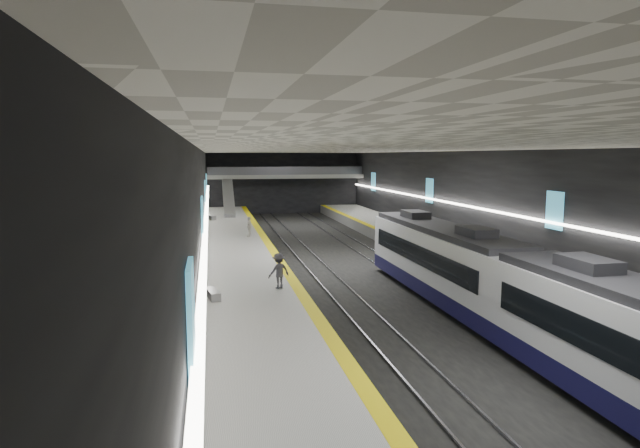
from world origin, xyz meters
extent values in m
plane|color=black|center=(0.00, 0.00, 0.00)|extent=(70.00, 70.00, 0.00)
cube|color=beige|center=(0.00, 0.00, 8.00)|extent=(20.00, 70.00, 0.04)
cube|color=black|center=(-10.00, 0.00, 4.00)|extent=(0.04, 70.00, 8.00)
cube|color=black|center=(10.00, 0.00, 4.00)|extent=(0.04, 70.00, 8.00)
cube|color=black|center=(0.00, 35.00, 4.00)|extent=(20.00, 0.04, 8.00)
cube|color=slate|center=(-7.50, 0.00, 0.50)|extent=(5.00, 70.00, 1.00)
cube|color=#9F9F9A|center=(-7.50, 0.00, 1.01)|extent=(5.00, 70.00, 0.02)
cube|color=yellow|center=(-5.30, 0.00, 1.02)|extent=(0.60, 70.00, 0.02)
cube|color=slate|center=(7.50, 0.00, 0.50)|extent=(5.00, 70.00, 1.00)
cube|color=#9F9F9A|center=(7.50, 0.00, 1.01)|extent=(5.00, 70.00, 0.02)
cube|color=yellow|center=(5.30, 0.00, 1.02)|extent=(0.60, 70.00, 0.02)
cube|color=gray|center=(-3.22, 0.00, 0.06)|extent=(0.08, 70.00, 0.12)
cube|color=gray|center=(-1.78, 0.00, 0.06)|extent=(0.08, 70.00, 0.12)
cube|color=gray|center=(1.78, 0.00, 0.06)|extent=(0.08, 70.00, 0.12)
cube|color=gray|center=(3.22, 0.00, 0.06)|extent=(0.08, 70.00, 0.12)
cube|color=#100F37|center=(2.50, -9.05, 0.75)|extent=(2.65, 15.00, 0.80)
cube|color=silver|center=(2.50, -9.05, 2.40)|extent=(2.65, 15.00, 2.50)
cube|color=black|center=(2.50, -9.05, 3.80)|extent=(2.44, 14.25, 0.30)
cube|color=black|center=(2.50, -9.05, 2.45)|extent=(2.69, 13.20, 1.00)
cube|color=black|center=(2.50, -16.57, 2.35)|extent=(1.85, 0.05, 1.20)
cube|color=#46ADD2|center=(-9.92, -25.00, 4.50)|extent=(0.10, 1.50, 2.20)
cube|color=#46ADD2|center=(-9.92, -8.00, 4.50)|extent=(0.10, 1.50, 2.20)
cube|color=#46ADD2|center=(-9.92, 10.00, 4.50)|extent=(0.10, 1.50, 2.20)
cube|color=#46ADD2|center=(-9.92, 27.00, 4.50)|extent=(0.10, 1.50, 2.20)
cube|color=#46ADD2|center=(9.92, -8.00, 4.50)|extent=(0.10, 1.50, 2.20)
cube|color=#46ADD2|center=(9.92, 10.00, 4.50)|extent=(0.10, 1.50, 2.20)
cube|color=#46ADD2|center=(9.92, 27.00, 4.50)|extent=(0.10, 1.50, 2.20)
cube|color=white|center=(-9.80, 0.00, 3.80)|extent=(0.25, 68.60, 0.12)
cube|color=white|center=(9.80, 0.00, 3.80)|extent=(0.25, 68.60, 0.12)
cube|color=gray|center=(0.00, 33.00, 5.00)|extent=(20.00, 3.00, 0.50)
cube|color=#47474C|center=(0.00, 31.55, 5.75)|extent=(19.60, 0.08, 1.00)
cube|color=#99999E|center=(-7.50, 26.00, 2.90)|extent=(1.20, 7.50, 3.92)
cube|color=#99999E|center=(-9.50, -10.37, 1.20)|extent=(0.74, 1.67, 0.39)
cube|color=#99999E|center=(-9.50, 21.31, 1.23)|extent=(1.08, 1.93, 0.45)
cube|color=#99999E|center=(9.50, -9.29, 1.23)|extent=(1.22, 1.94, 0.46)
cube|color=#99999E|center=(9.50, 4.19, 1.24)|extent=(0.74, 2.03, 0.49)
imported|color=#AE4151|center=(6.80, -9.30, 1.97)|extent=(0.66, 0.81, 1.94)
imported|color=#529BB3|center=(6.99, -14.22, 1.95)|extent=(1.15, 1.08, 1.89)
imported|color=beige|center=(-6.44, 8.58, 1.82)|extent=(0.61, 1.03, 1.64)
imported|color=#44434B|center=(-6.23, -9.17, 1.89)|extent=(1.32, 1.07, 1.79)
camera|label=1|loc=(-9.49, -35.26, 7.63)|focal=30.00mm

